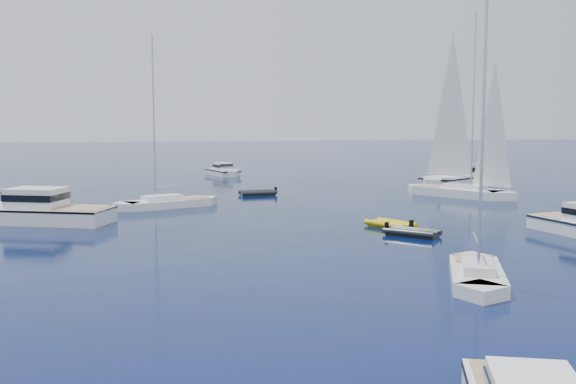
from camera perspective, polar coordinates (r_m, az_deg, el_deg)
ground at (r=27.83m, az=11.35°, el=-9.39°), size 400.00×400.00×0.00m
motor_cruiser_centre at (r=51.57m, az=-20.77°, el=-2.46°), size 12.84×7.66×3.23m
motor_cruiser_distant at (r=76.36m, az=14.17°, el=0.47°), size 12.18×9.75×3.18m
motor_cruiser_horizon at (r=88.87m, az=-5.52°, el=1.42°), size 4.91×8.54×2.14m
sailboat_fore at (r=32.29m, az=15.75°, el=-7.31°), size 5.44×9.08×13.03m
sailboat_mid_l at (r=57.37m, az=-10.28°, el=-1.30°), size 10.24×6.58×14.79m
sailboat_sails_r at (r=66.56m, az=14.36°, el=-0.37°), size 9.81×11.75×17.99m
tender_yellow at (r=46.56m, az=8.72°, el=-3.02°), size 3.54×4.16×0.95m
tender_grey_near at (r=43.53m, az=10.52°, el=-3.70°), size 3.95×3.91×0.95m
tender_grey_far at (r=65.61m, az=-2.60°, el=-0.27°), size 3.99×2.60×0.95m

